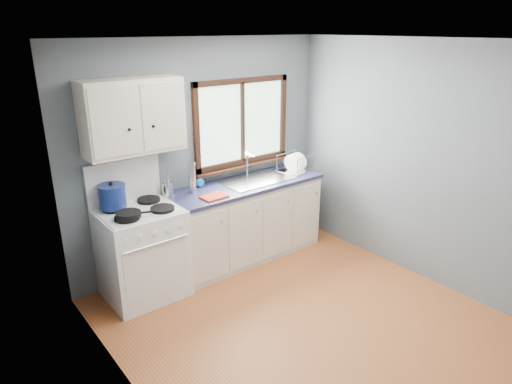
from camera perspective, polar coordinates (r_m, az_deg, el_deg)
floor at (r=4.40m, az=7.04°, el=-16.49°), size 3.20×3.60×0.02m
ceiling at (r=3.54m, az=8.85°, el=18.40°), size 3.20×3.60×0.02m
wall_back at (r=5.14m, az=-6.74°, el=4.71°), size 3.20×0.02×2.50m
wall_left at (r=2.94m, az=-14.86°, el=-7.93°), size 0.02×3.60×2.50m
wall_right at (r=5.03m, az=20.81°, el=3.15°), size 0.02×3.60×2.50m
gas_range at (r=4.73m, az=-14.07°, el=-7.06°), size 0.76×0.69×1.36m
base_cabinets at (r=5.36m, az=-1.35°, el=-4.04°), size 1.85×0.60×0.88m
countertop at (r=5.18m, az=-1.38°, el=0.91°), size 1.89×0.64×0.04m
sink at (r=5.30m, az=0.17°, el=0.89°), size 0.84×0.46×0.44m
window at (r=5.35m, az=-1.71°, el=7.92°), size 1.36×0.10×1.03m
upper_cabinets at (r=4.48m, az=-15.14°, el=9.10°), size 0.95×0.35×0.70m
skillet at (r=4.32m, az=-15.61°, el=-2.70°), size 0.36×0.29×0.05m
stockpot at (r=4.55m, az=-17.54°, el=-0.48°), size 0.30×0.30×0.26m
utensil_crock at (r=4.85m, az=-10.98°, el=0.38°), size 0.13×0.13×0.38m
thermos at (r=4.88m, az=-8.01°, el=1.82°), size 0.09×0.09×0.33m
soap_bottle at (r=5.03m, az=-6.86°, el=1.95°), size 0.11×0.11×0.26m
dish_towel at (r=4.75m, az=-5.27°, el=-0.60°), size 0.27×0.20×0.02m
dish_rack at (r=5.64m, az=5.00°, el=3.26°), size 0.48×0.41×0.22m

